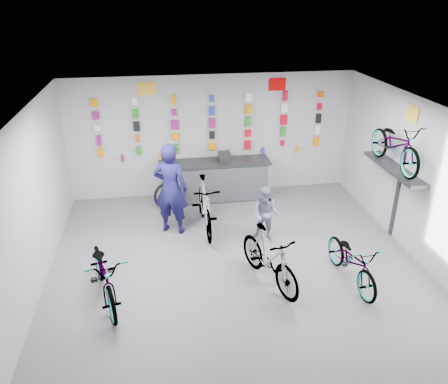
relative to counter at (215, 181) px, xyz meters
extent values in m
plane|color=#4C4C51|center=(0.00, -3.54, -0.49)|extent=(8.00, 8.00, 0.00)
plane|color=white|center=(0.00, -3.54, 2.51)|extent=(8.00, 8.00, 0.00)
plane|color=#B1B1B3|center=(0.00, 0.46, 1.01)|extent=(7.00, 0.00, 7.00)
plane|color=#B1B1B3|center=(-3.50, -3.54, 1.01)|extent=(0.00, 8.00, 8.00)
plane|color=#B1B1B3|center=(3.50, -3.54, 1.01)|extent=(0.00, 8.00, 8.00)
cube|color=black|center=(0.00, 0.01, -0.04)|extent=(2.60, 0.60, 0.90)
cube|color=silver|center=(0.00, -0.29, -0.01)|extent=(2.60, 0.02, 0.90)
cube|color=silver|center=(-1.30, -0.29, -0.01)|extent=(0.04, 0.04, 0.96)
cube|color=silver|center=(1.30, -0.29, -0.01)|extent=(0.04, 0.04, 0.96)
cube|color=black|center=(0.00, 0.01, 0.48)|extent=(2.70, 0.66, 0.06)
cube|color=#FF9000|center=(-2.70, 0.39, 0.76)|extent=(0.11, 0.06, 0.21)
cube|color=#27871E|center=(-1.80, 0.39, 0.76)|extent=(0.12, 0.06, 0.19)
cube|color=#27871E|center=(-0.90, 0.39, 0.76)|extent=(0.14, 0.06, 0.23)
cube|color=#FF9000|center=(0.00, 0.39, 0.76)|extent=(0.17, 0.06, 0.17)
cube|color=red|center=(0.90, 0.39, 0.76)|extent=(0.15, 0.06, 0.22)
cube|color=red|center=(1.80, 0.39, 0.76)|extent=(0.09, 0.06, 0.14)
cube|color=#FF9000|center=(2.70, 0.39, 0.76)|extent=(0.13, 0.06, 0.21)
cube|color=#91126A|center=(-2.70, 0.39, 1.06)|extent=(0.11, 0.06, 0.23)
cube|color=#DF4F0C|center=(-1.80, 0.39, 1.06)|extent=(0.09, 0.06, 0.17)
cube|color=#FF9000|center=(-0.90, 0.39, 1.06)|extent=(0.16, 0.06, 0.16)
cube|color=black|center=(0.00, 0.39, 1.06)|extent=(0.13, 0.06, 0.19)
cube|color=red|center=(0.90, 0.39, 1.06)|extent=(0.14, 0.06, 0.17)
cube|color=#27871E|center=(1.80, 0.39, 1.06)|extent=(0.13, 0.06, 0.23)
cube|color=white|center=(2.70, 0.39, 1.06)|extent=(0.11, 0.06, 0.22)
cube|color=white|center=(-2.70, 0.39, 1.36)|extent=(0.12, 0.06, 0.14)
cube|color=black|center=(-1.80, 0.39, 1.36)|extent=(0.15, 0.06, 0.23)
cube|color=#91126A|center=(-0.90, 0.39, 1.36)|extent=(0.18, 0.06, 0.22)
cube|color=#91126A|center=(0.00, 0.39, 1.36)|extent=(0.15, 0.06, 0.23)
cube|color=#27871E|center=(0.90, 0.39, 1.36)|extent=(0.13, 0.06, 0.23)
cube|color=red|center=(1.80, 0.39, 1.36)|extent=(0.17, 0.06, 0.24)
cube|color=black|center=(2.70, 0.39, 1.36)|extent=(0.12, 0.06, 0.23)
cube|color=#91126A|center=(-2.70, 0.39, 1.66)|extent=(0.15, 0.06, 0.18)
cube|color=#27871E|center=(-1.80, 0.39, 1.66)|extent=(0.14, 0.06, 0.21)
cube|color=#91126A|center=(-0.90, 0.39, 1.66)|extent=(0.11, 0.06, 0.15)
cube|color=#2638B3|center=(0.00, 0.39, 1.66)|extent=(0.13, 0.06, 0.21)
cube|color=#FF9000|center=(0.90, 0.39, 1.66)|extent=(0.13, 0.06, 0.22)
cube|color=white|center=(1.80, 0.39, 1.66)|extent=(0.16, 0.06, 0.21)
cube|color=red|center=(2.70, 0.39, 1.66)|extent=(0.11, 0.06, 0.15)
cube|color=#FF9000|center=(-2.70, 0.39, 1.96)|extent=(0.16, 0.06, 0.17)
cube|color=white|center=(-1.80, 0.39, 1.96)|extent=(0.13, 0.06, 0.16)
cube|color=#FF9000|center=(-0.90, 0.39, 1.96)|extent=(0.10, 0.06, 0.21)
cube|color=#2638B3|center=(0.00, 0.39, 1.96)|extent=(0.10, 0.06, 0.15)
cube|color=white|center=(0.90, 0.39, 1.96)|extent=(0.17, 0.06, 0.21)
cube|color=red|center=(1.80, 0.39, 1.96)|extent=(0.11, 0.06, 0.24)
cube|color=#DF4F0C|center=(2.70, 0.39, 1.96)|extent=(0.15, 0.06, 0.14)
cylinder|color=#91126A|center=(-2.20, 0.37, 0.59)|extent=(0.07, 0.07, 0.16)
cylinder|color=#FF9000|center=(-1.30, 0.37, 0.59)|extent=(0.07, 0.07, 0.16)
cylinder|color=#DF4F0C|center=(0.40, 0.37, 0.59)|extent=(0.07, 0.07, 0.16)
cylinder|color=#2638B3|center=(1.30, 0.37, 0.59)|extent=(0.07, 0.07, 0.16)
cylinder|color=#FF9000|center=(2.20, 0.37, 0.59)|extent=(0.07, 0.07, 0.16)
cube|color=#333338|center=(3.30, -2.34, 1.06)|extent=(0.38, 1.90, 0.06)
cube|color=#333338|center=(3.48, -2.34, 0.51)|extent=(0.04, 0.10, 2.00)
cube|color=yellow|center=(-1.50, 0.44, 2.23)|extent=(0.42, 0.02, 0.30)
cube|color=red|center=(1.60, 0.44, 2.23)|extent=(0.42, 0.02, 0.30)
cube|color=yellow|center=(3.48, -2.34, 2.16)|extent=(0.02, 0.40, 0.30)
imported|color=gray|center=(-2.35, -3.57, 0.01)|extent=(1.12, 2.00, 0.99)
imported|color=gray|center=(0.47, -3.58, 0.04)|extent=(1.05, 1.81, 1.05)
imported|color=gray|center=(1.93, -3.76, -0.04)|extent=(0.73, 1.73, 0.88)
imported|color=gray|center=(-0.42, -1.46, 0.08)|extent=(0.55, 1.90, 1.14)
imported|color=gray|center=(3.25, -2.34, 1.57)|extent=(0.63, 1.80, 0.95)
imported|color=#151346|center=(-1.12, -1.44, 0.52)|extent=(0.86, 0.73, 2.00)
imported|color=slate|center=(0.77, -2.11, 0.11)|extent=(0.72, 0.67, 1.19)
torus|color=black|center=(-1.17, -0.37, -0.15)|extent=(0.70, 0.23, 0.69)
torus|color=silver|center=(-1.17, -0.37, -0.15)|extent=(0.56, 0.16, 0.56)
cube|color=black|center=(0.24, 0.01, 0.62)|extent=(0.29, 0.31, 0.22)
camera|label=1|loc=(-1.32, -9.81, 4.32)|focal=35.00mm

